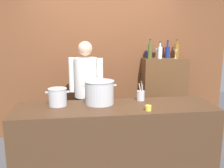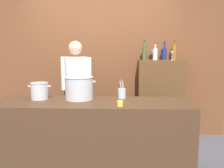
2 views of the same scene
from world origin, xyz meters
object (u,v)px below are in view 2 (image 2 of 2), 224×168
at_px(wine_glass_tall, 153,53).
at_px(butter_jar, 120,103).
at_px(stockpot_large, 79,88).
at_px(spice_tin_navy, 144,56).
at_px(wine_bottle_amber, 174,52).
at_px(wine_bottle_clear, 155,54).
at_px(wine_bottle_olive, 144,52).
at_px(utensil_crock, 122,93).
at_px(wine_glass_wide, 172,53).
at_px(wine_bottle_cobalt, 164,54).
at_px(chef, 76,87).
at_px(stockpot_small, 39,91).

bearing_deg(wine_glass_tall, butter_jar, -110.62).
bearing_deg(stockpot_large, spice_tin_navy, 50.82).
bearing_deg(wine_bottle_amber, wine_bottle_clear, -165.23).
xyz_separation_m(wine_bottle_olive, wine_glass_tall, (0.16, 0.14, -0.01)).
relative_size(utensil_crock, wine_glass_wide, 1.73).
height_order(wine_bottle_cobalt, wine_glass_tall, wine_bottle_cobalt).
xyz_separation_m(wine_bottle_amber, wine_bottle_olive, (-0.51, -0.11, 0.00)).
xyz_separation_m(chef, wine_bottle_clear, (1.25, 0.37, 0.49)).
relative_size(utensil_crock, wine_bottle_olive, 0.83).
distance_m(stockpot_large, wine_bottle_amber, 1.84).
xyz_separation_m(butter_jar, spice_tin_navy, (0.41, 1.52, 0.48)).
distance_m(wine_bottle_cobalt, wine_glass_wide, 0.15).
height_order(stockpot_small, wine_bottle_olive, wine_bottle_olive).
xyz_separation_m(stockpot_small, butter_jar, (1.04, -0.35, -0.08)).
xyz_separation_m(chef, utensil_crock, (0.70, -0.54, 0.01)).
xyz_separation_m(chef, wine_bottle_olive, (1.07, 0.34, 0.52)).
xyz_separation_m(utensil_crock, wine_bottle_clear, (0.55, 0.91, 0.49)).
height_order(wine_bottle_amber, wine_bottle_olive, wine_bottle_olive).
height_order(wine_glass_wide, spice_tin_navy, wine_glass_wide).
height_order(utensil_crock, wine_glass_wide, wine_glass_wide).
distance_m(utensil_crock, spice_tin_navy, 1.23).
distance_m(stockpot_small, wine_bottle_cobalt, 2.13).
height_order(butter_jar, wine_bottle_clear, wine_bottle_clear).
distance_m(utensil_crock, wine_glass_tall, 1.25).
bearing_deg(wine_bottle_cobalt, wine_bottle_olive, -161.38).
bearing_deg(wine_bottle_clear, stockpot_small, -148.31).
bearing_deg(utensil_crock, wine_bottle_cobalt, 54.45).
bearing_deg(wine_bottle_cobalt, chef, -162.13).
height_order(utensil_crock, wine_bottle_clear, wine_bottle_clear).
relative_size(chef, wine_bottle_cobalt, 5.55).
height_order(utensil_crock, wine_bottle_cobalt, wine_bottle_cobalt).
bearing_deg(stockpot_small, wine_glass_tall, 34.79).
bearing_deg(wine_bottle_clear, stockpot_large, -138.28).
relative_size(butter_jar, wine_glass_tall, 0.42).
height_order(chef, wine_bottle_clear, chef).
distance_m(utensil_crock, wine_bottle_clear, 1.17).
relative_size(butter_jar, wine_glass_wide, 0.46).
xyz_separation_m(wine_bottle_clear, wine_bottle_olive, (-0.18, -0.03, 0.02)).
relative_size(wine_bottle_olive, wine_glass_wide, 2.08).
height_order(wine_bottle_clear, spice_tin_navy, wine_bottle_clear).
xyz_separation_m(butter_jar, wine_bottle_cobalt, (0.73, 1.44, 0.53)).
relative_size(stockpot_large, wine_bottle_amber, 1.39).
xyz_separation_m(wine_bottle_clear, wine_glass_tall, (-0.02, 0.11, 0.01)).
relative_size(chef, wine_bottle_olive, 5.15).
distance_m(wine_bottle_clear, wine_bottle_amber, 0.34).
xyz_separation_m(utensil_crock, wine_bottle_amber, (0.88, 0.99, 0.51)).
relative_size(stockpot_small, butter_jar, 4.12).
bearing_deg(wine_bottle_cobalt, stockpot_large, -139.74).
bearing_deg(butter_jar, wine_glass_wide, 57.80).
height_order(chef, wine_bottle_cobalt, chef).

